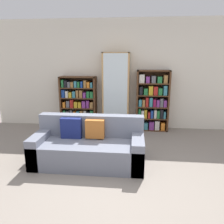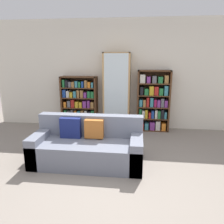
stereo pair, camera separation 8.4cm
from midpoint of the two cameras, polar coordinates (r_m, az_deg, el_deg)
ground_plane at (r=3.34m, az=-0.17°, el=-18.33°), size 16.00×16.00×0.00m
wall_back at (r=5.58m, az=3.35°, el=9.63°), size 6.75×0.06×2.70m
couch at (r=3.84m, az=-5.70°, el=-9.03°), size 1.87×0.81×0.79m
bookshelf_left at (r=5.65m, az=-8.06°, el=2.28°), size 0.91×0.32×1.32m
display_cabinet at (r=5.42m, az=1.69°, el=5.14°), size 0.65×0.36×1.90m
bookshelf_right at (r=5.47m, az=11.13°, el=2.53°), size 0.79×0.32×1.49m
wine_bottle at (r=4.50m, az=5.39°, el=-7.39°), size 0.08×0.08×0.35m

